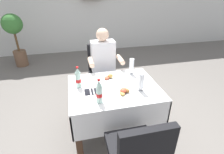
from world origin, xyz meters
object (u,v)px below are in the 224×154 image
plate_near_camera (124,91)px  cola_bottle_primary (78,78)px  beer_glass_middle (141,82)px  chair_near_camera_side (137,152)px  main_dining_table (114,99)px  chair_far_diner_seat (102,71)px  plate_far_diner (109,78)px  seated_diner_far (104,65)px  beer_glass_left (132,66)px  napkin_cutlery_set (92,91)px  potted_plant_corner (15,34)px  cola_bottle_secondary (99,92)px

plate_near_camera → cola_bottle_primary: (-0.48, 0.25, 0.09)m
beer_glass_middle → cola_bottle_primary: size_ratio=0.83×
chair_near_camera_side → main_dining_table: bearing=90.0°
chair_far_diner_seat → chair_near_camera_side: same height
plate_near_camera → plate_far_diner: (-0.09, 0.37, -0.00)m
main_dining_table → seated_diner_far: bearing=89.2°
beer_glass_left → napkin_cutlery_set: size_ratio=1.16×
seated_diner_far → beer_glass_middle: (0.27, -0.86, 0.12)m
chair_near_camera_side → seated_diner_far: (0.01, 1.51, 0.16)m
main_dining_table → seated_diner_far: 0.72m
beer_glass_middle → potted_plant_corner: potted_plant_corner is taller
plate_far_diner → beer_glass_middle: bearing=-50.9°
chair_near_camera_side → beer_glass_middle: (0.28, 0.65, 0.28)m
chair_near_camera_side → cola_bottle_secondary: bearing=111.8°
cola_bottle_secondary → potted_plant_corner: (-1.52, 3.01, -0.03)m
beer_glass_left → potted_plant_corner: potted_plant_corner is taller
plate_near_camera → napkin_cutlery_set: 0.36m
chair_far_diner_seat → beer_glass_middle: 1.04m
beer_glass_left → potted_plant_corner: (-2.05, 2.47, -0.03)m
beer_glass_left → cola_bottle_primary: 0.74m
plate_far_diner → napkin_cutlery_set: plate_far_diner is taller
main_dining_table → chair_far_diner_seat: (-0.00, 0.81, 0.00)m
cola_bottle_secondary → potted_plant_corner: potted_plant_corner is taller
plate_near_camera → beer_glass_middle: (0.20, 0.00, 0.09)m
chair_near_camera_side → potted_plant_corner: bearing=116.1°
cola_bottle_secondary → beer_glass_middle: bearing=12.6°
beer_glass_left → beer_glass_middle: 0.43m
main_dining_table → beer_glass_left: size_ratio=4.83×
chair_far_diner_seat → cola_bottle_secondary: bearing=-101.4°
chair_far_diner_seat → cola_bottle_primary: 0.87m
main_dining_table → cola_bottle_secondary: size_ratio=3.92×
chair_near_camera_side → cola_bottle_primary: cola_bottle_primary is taller
chair_near_camera_side → beer_glass_middle: bearing=67.2°
beer_glass_middle → main_dining_table: bearing=150.5°
beer_glass_middle → cola_bottle_primary: cola_bottle_primary is taller
plate_near_camera → napkin_cutlery_set: (-0.34, 0.11, -0.02)m
plate_near_camera → chair_near_camera_side: bearing=-96.5°
seated_diner_far → napkin_cutlery_set: size_ratio=6.61×
napkin_cutlery_set → potted_plant_corner: 3.16m
cola_bottle_secondary → potted_plant_corner: 3.37m
potted_plant_corner → plate_far_diner: bearing=-55.9°
chair_far_diner_seat → chair_near_camera_side: 1.62m
beer_glass_middle → cola_bottle_primary: bearing=160.1°
plate_near_camera → beer_glass_middle: 0.22m
main_dining_table → plate_near_camera: bearing=-65.3°
cola_bottle_primary → potted_plant_corner: size_ratio=0.21×
seated_diner_far → beer_glass_middle: seated_diner_far is taller
chair_far_diner_seat → main_dining_table: bearing=-90.0°
main_dining_table → chair_near_camera_side: size_ratio=1.10×
cola_bottle_secondary → chair_near_camera_side: bearing=-68.2°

